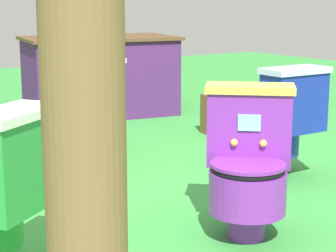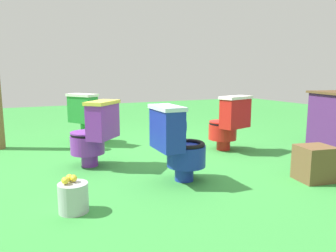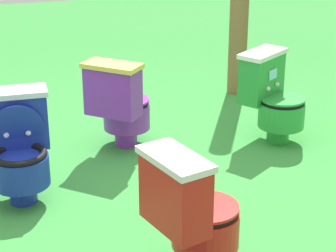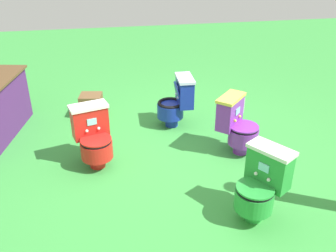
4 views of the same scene
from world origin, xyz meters
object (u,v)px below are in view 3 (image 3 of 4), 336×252
(toilet_purple, at_px, (121,104))
(wooden_post, at_px, (240,1))
(toilet_blue, at_px, (18,146))
(toilet_green, at_px, (272,97))
(toilet_red, at_px, (192,212))

(toilet_purple, xyz_separation_m, wooden_post, (-1.40, -1.00, 0.53))
(toilet_blue, distance_m, wooden_post, 2.79)
(toilet_green, xyz_separation_m, toilet_purple, (1.20, -0.19, 0.00))
(toilet_green, height_order, toilet_red, same)
(toilet_blue, bearing_deg, toilet_purple, -142.47)
(toilet_green, relative_size, wooden_post, 0.40)
(toilet_green, bearing_deg, toilet_red, 18.04)
(toilet_purple, bearing_deg, toilet_blue, -101.44)
(toilet_red, bearing_deg, wooden_post, 136.79)
(toilet_blue, distance_m, toilet_red, 1.40)
(toilet_blue, relative_size, toilet_green, 1.00)
(toilet_blue, xyz_separation_m, toilet_red, (-0.81, 1.15, -0.00))
(toilet_red, xyz_separation_m, toilet_purple, (-0.02, -1.74, 0.00))
(toilet_red, distance_m, toilet_purple, 1.74)
(toilet_green, xyz_separation_m, wooden_post, (-0.20, -1.19, 0.53))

